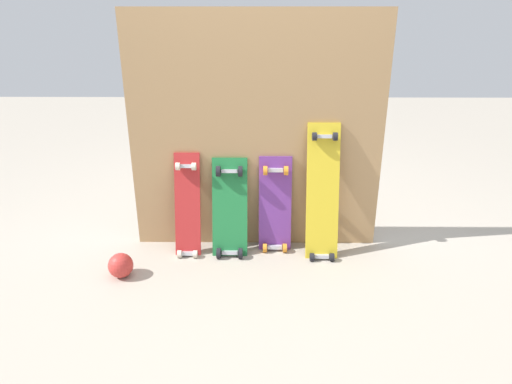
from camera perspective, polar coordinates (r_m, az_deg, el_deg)
ground_plane at (r=3.30m, az=0.01°, el=-6.74°), size 12.00×12.00×0.00m
plywood_wall_panel at (r=3.07m, az=0.02°, el=7.13°), size 1.70×0.04×1.60m
skateboard_red at (r=3.15m, az=-8.57°, el=-2.23°), size 0.17×0.25×0.76m
skateboard_green at (r=3.12m, az=-3.31°, el=-2.51°), size 0.24×0.26×0.72m
skateboard_purple at (r=3.16m, az=2.40°, el=-2.11°), size 0.23×0.17×0.73m
skateboard_yellow at (r=3.08m, az=8.35°, el=-0.64°), size 0.22×0.28×0.97m
rubber_ball at (r=3.03m, az=-16.59°, el=-8.80°), size 0.16×0.16×0.16m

